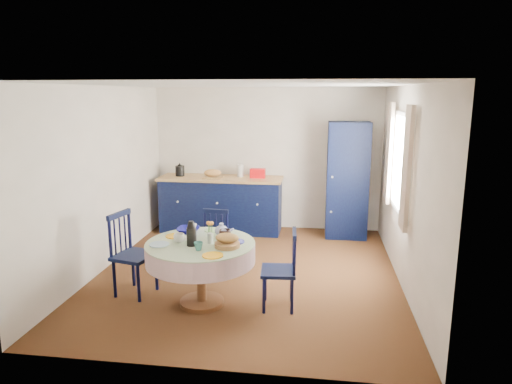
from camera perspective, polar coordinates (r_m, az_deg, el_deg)
floor at (r=6.31m, az=-1.03°, el=-10.07°), size 4.50×4.50×0.00m
ceiling at (r=5.84m, az=-1.13°, el=13.25°), size 4.50×4.50×0.00m
wall_back at (r=8.15m, az=1.38°, el=4.14°), size 4.00×0.02×2.50m
wall_left at (r=6.56m, az=-18.60°, el=1.53°), size 0.02×4.50×2.50m
wall_right at (r=5.98m, az=18.20°, el=0.57°), size 0.02×4.50×2.50m
window at (r=6.22m, az=17.47°, el=3.61°), size 0.10×1.74×1.45m
kitchen_counter at (r=8.08m, az=-4.38°, el=-1.43°), size 2.16×0.68×1.20m
pantry_cabinet at (r=7.77m, az=11.34°, el=1.43°), size 0.68×0.51×1.95m
dining_table at (r=5.25m, az=-6.84°, el=-7.55°), size 1.24×1.24×1.03m
chair_left at (r=5.74m, az=-15.31°, el=-7.39°), size 0.52×0.54×1.01m
chair_far at (r=6.17m, az=-5.35°, el=-6.31°), size 0.42×0.40×0.87m
chair_right at (r=5.21m, az=3.25°, el=-9.60°), size 0.42×0.43×0.91m
mug_a at (r=5.24m, az=-9.58°, el=-5.70°), size 0.13×0.13×0.10m
mug_b at (r=4.96m, az=-7.20°, el=-6.73°), size 0.10×0.10×0.09m
mug_c at (r=5.31m, az=-3.91°, el=-5.28°), size 0.14×0.14×0.11m
mug_d at (r=5.62m, az=-7.94°, el=-4.43°), size 0.10×0.10×0.10m
cobalt_bowl at (r=5.57m, az=-8.46°, el=-4.76°), size 0.27×0.27×0.07m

